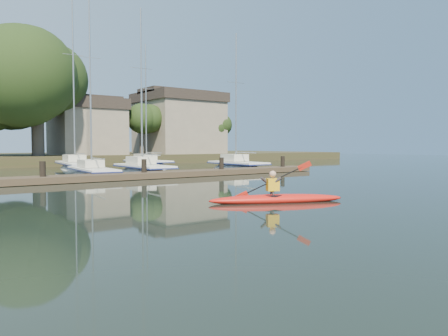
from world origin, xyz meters
TOP-DOWN VIEW (x-y plane):
  - ground at (0.00, 0.00)m, footprint 160.00×160.00m
  - kayak at (1.62, 0.79)m, footprint 4.84×2.73m
  - dock at (0.00, 14.00)m, footprint 34.00×2.00m
  - sailboat_2 at (1.13, 17.79)m, footprint 2.68×8.30m
  - sailboat_3 at (5.16, 18.41)m, footprint 2.62×8.36m
  - sailboat_4 at (13.90, 18.32)m, footprint 2.77×7.70m
  - sailboat_6 at (2.80, 26.26)m, footprint 3.58×10.59m
  - sailboat_7 at (10.19, 27.61)m, footprint 2.15×8.12m
  - shore at (1.61, 40.29)m, footprint 90.00×25.25m

SIDE VIEW (x-z plane):
  - sailboat_4 at x=13.90m, z-range -6.64..6.23m
  - sailboat_3 at x=5.16m, z-range -6.85..6.45m
  - sailboat_7 at x=10.19m, z-range -6.74..6.35m
  - sailboat_6 at x=2.80m, z-range -8.45..8.07m
  - sailboat_2 at x=1.13m, z-range -6.92..6.58m
  - ground at x=0.00m, z-range 0.00..0.00m
  - kayak at x=1.62m, z-range -0.61..1.00m
  - dock at x=0.00m, z-range -0.70..1.10m
  - shore at x=1.61m, z-range -3.15..9.60m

